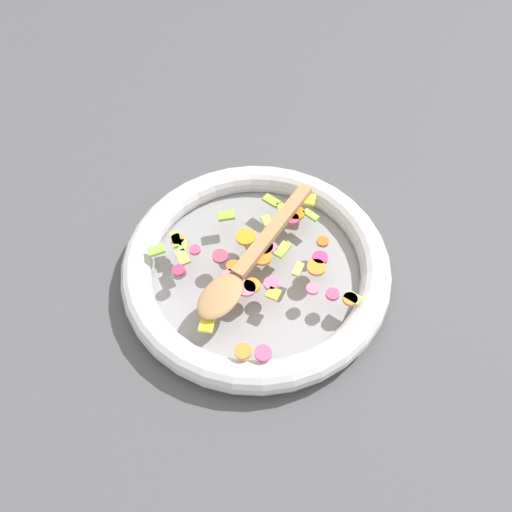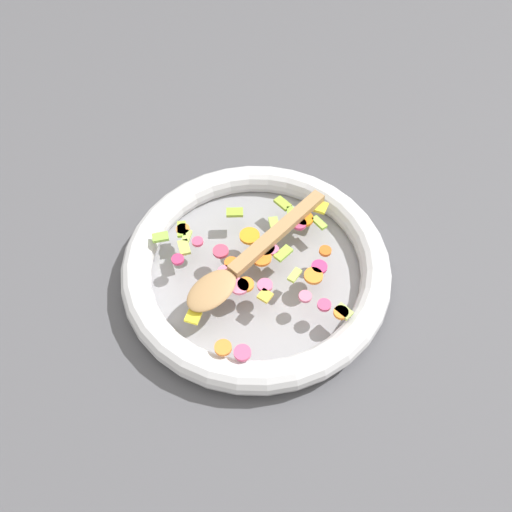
# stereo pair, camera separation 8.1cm
# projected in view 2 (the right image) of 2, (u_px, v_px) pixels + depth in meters

# --- Properties ---
(ground_plane) EXTENTS (4.00, 4.00, 0.00)m
(ground_plane) POSITION_uv_depth(u_px,v_px,m) (256.00, 273.00, 0.85)
(ground_plane) COLOR #4C4C51
(skillet) EXTENTS (0.45, 0.45, 0.05)m
(skillet) POSITION_uv_depth(u_px,v_px,m) (256.00, 266.00, 0.83)
(skillet) COLOR gray
(skillet) RESTS_ON ground_plane
(chopped_vegetables) EXTENTS (0.31, 0.31, 0.01)m
(chopped_vegetables) POSITION_uv_depth(u_px,v_px,m) (261.00, 259.00, 0.80)
(chopped_vegetables) COLOR orange
(chopped_vegetables) RESTS_ON skillet
(wooden_spoon) EXTENTS (0.25, 0.24, 0.01)m
(wooden_spoon) POSITION_uv_depth(u_px,v_px,m) (246.00, 260.00, 0.79)
(wooden_spoon) COLOR #A87F51
(wooden_spoon) RESTS_ON chopped_vegetables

